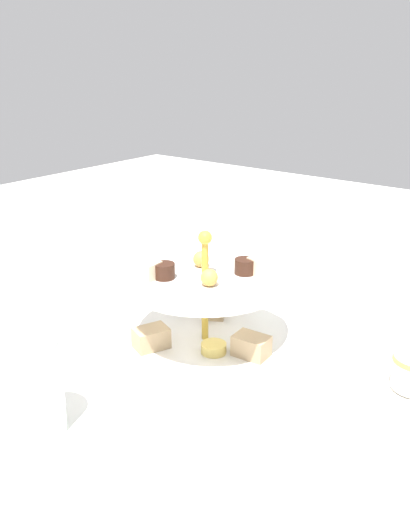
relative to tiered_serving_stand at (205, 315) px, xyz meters
name	(u,v)px	position (x,y,z in m)	size (l,w,h in m)	color
ground_plane	(205,344)	(0.00, 0.00, -0.05)	(2.40, 2.40, 0.00)	white
tiered_serving_stand	(205,315)	(0.00, 0.00, 0.00)	(0.28, 0.28, 0.18)	white
water_glass_tall_right	(32,387)	(-0.03, -0.28, 0.01)	(0.07, 0.07, 0.12)	silver
water_glass_short_left	(387,315)	(0.20, 0.19, -0.02)	(0.06, 0.06, 0.07)	silver
butter_knife_left	(53,294)	(-0.33, -0.02, -0.05)	(0.17, 0.01, 0.00)	silver
butter_knife_right	(317,499)	(0.28, -0.18, -0.05)	(0.17, 0.01, 0.00)	silver
water_glass_mid_back	(266,261)	(-0.05, 0.25, 0.00)	(0.06, 0.06, 0.10)	silver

